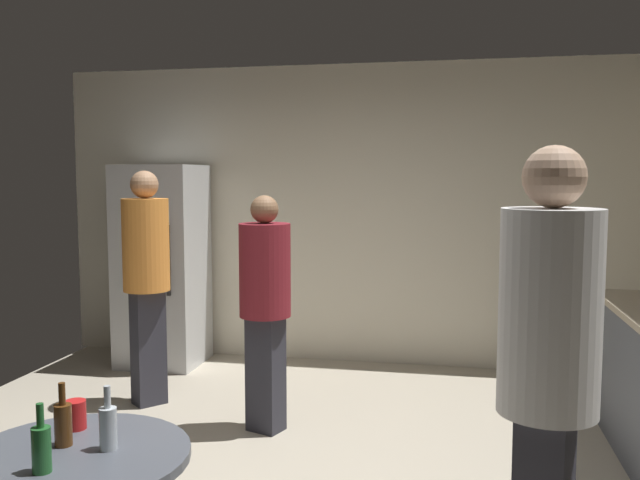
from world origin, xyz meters
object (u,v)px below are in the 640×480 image
at_px(refrigerator, 162,265).
at_px(beer_bottle_green, 41,447).
at_px(beer_bottle_brown, 63,423).
at_px(plastic_cup_red, 75,415).
at_px(beer_bottle_clear, 108,426).
at_px(person_in_orange_shirt, 146,269).
at_px(person_in_maroon_shirt, 265,295).
at_px(person_in_white_shirt, 548,363).

xyz_separation_m(refrigerator, beer_bottle_green, (1.27, -3.70, -0.08)).
distance_m(refrigerator, beer_bottle_green, 3.91).
bearing_deg(beer_bottle_brown, refrigerator, 109.19).
distance_m(beer_bottle_green, plastic_cup_red, 0.38).
xyz_separation_m(beer_bottle_brown, beer_bottle_clear, (0.17, 0.00, 0.00)).
distance_m(beer_bottle_brown, person_in_orange_shirt, 2.60).
relative_size(beer_bottle_green, person_in_orange_shirt, 0.13).
xyz_separation_m(beer_bottle_brown, person_in_maroon_shirt, (0.15, 2.11, 0.10)).
bearing_deg(refrigerator, beer_bottle_green, -71.06).
height_order(plastic_cup_red, person_in_maroon_shirt, person_in_maroon_shirt).
distance_m(beer_bottle_brown, beer_bottle_clear, 0.17).
xyz_separation_m(beer_bottle_green, person_in_maroon_shirt, (0.09, 2.32, 0.10)).
xyz_separation_m(person_in_maroon_shirt, person_in_white_shirt, (1.53, -1.85, 0.14)).
bearing_deg(person_in_white_shirt, person_in_orange_shirt, -21.00).
relative_size(beer_bottle_clear, person_in_orange_shirt, 0.13).
bearing_deg(plastic_cup_red, refrigerator, 109.31).
height_order(beer_bottle_clear, person_in_white_shirt, person_in_white_shirt).
xyz_separation_m(refrigerator, person_in_orange_shirt, (0.36, -1.05, 0.12)).
relative_size(beer_bottle_clear, plastic_cup_red, 2.09).
bearing_deg(person_in_maroon_shirt, person_in_orange_shirt, -88.53).
bearing_deg(beer_bottle_brown, plastic_cup_red, 106.62).
height_order(beer_bottle_clear, person_in_maroon_shirt, person_in_maroon_shirt).
bearing_deg(refrigerator, person_in_orange_shirt, -71.18).
relative_size(beer_bottle_brown, person_in_maroon_shirt, 0.15).
height_order(refrigerator, plastic_cup_red, refrigerator).
xyz_separation_m(beer_bottle_clear, person_in_white_shirt, (1.51, 0.25, 0.24)).
xyz_separation_m(beer_bottle_brown, beer_bottle_green, (0.05, -0.21, 0.00)).
relative_size(person_in_orange_shirt, person_in_white_shirt, 0.97).
xyz_separation_m(refrigerator, plastic_cup_red, (1.17, -3.34, -0.11)).
bearing_deg(beer_bottle_clear, beer_bottle_brown, -179.75).
bearing_deg(beer_bottle_green, person_in_white_shirt, 15.88).
bearing_deg(refrigerator, person_in_white_shirt, -48.20).
height_order(person_in_orange_shirt, person_in_maroon_shirt, person_in_orange_shirt).
relative_size(plastic_cup_red, person_in_orange_shirt, 0.06).
relative_size(beer_bottle_brown, person_in_orange_shirt, 0.13).
distance_m(beer_bottle_brown, person_in_white_shirt, 1.72).
xyz_separation_m(refrigerator, beer_bottle_clear, (1.39, -3.49, -0.08)).
distance_m(refrigerator, plastic_cup_red, 3.54).
bearing_deg(person_in_orange_shirt, person_in_maroon_shirt, 21.94).
height_order(refrigerator, person_in_maroon_shirt, refrigerator).
xyz_separation_m(beer_bottle_clear, plastic_cup_red, (-0.22, 0.15, -0.03)).
relative_size(refrigerator, person_in_maroon_shirt, 1.14).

